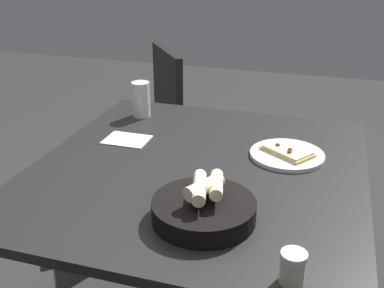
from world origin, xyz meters
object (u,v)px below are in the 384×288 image
at_px(dining_table, 198,182).
at_px(bread_basket, 203,208).
at_px(chair_spare, 148,124).
at_px(pizza_plate, 287,154).
at_px(pepper_shaker, 293,269).
at_px(beer_glass, 141,102).

height_order(dining_table, bread_basket, bread_basket).
bearing_deg(dining_table, bread_basket, 108.95).
bearing_deg(chair_spare, pizza_plate, 139.07).
relative_size(bread_basket, chair_spare, 0.30).
bearing_deg(pizza_plate, pepper_shaker, 97.41).
relative_size(dining_table, bread_basket, 4.05).
distance_m(pizza_plate, pepper_shaker, 0.64).
xyz_separation_m(dining_table, pizza_plate, (-0.27, -0.16, 0.07)).
xyz_separation_m(pizza_plate, pepper_shaker, (-0.08, 0.63, 0.02)).
height_order(pizza_plate, pepper_shaker, pepper_shaker).
bearing_deg(pizza_plate, bread_basket, 69.76).
distance_m(bread_basket, pepper_shaker, 0.31).
height_order(dining_table, beer_glass, beer_glass).
height_order(dining_table, pepper_shaker, pepper_shaker).
xyz_separation_m(bread_basket, chair_spare, (0.64, -1.15, -0.27)).
bearing_deg(beer_glass, chair_spare, -69.60).
height_order(bread_basket, chair_spare, chair_spare).
bearing_deg(chair_spare, bread_basket, 118.99).
relative_size(beer_glass, chair_spare, 0.16).
relative_size(pizza_plate, pepper_shaker, 3.29).
xyz_separation_m(dining_table, bread_basket, (-0.10, 0.29, 0.09)).
xyz_separation_m(pizza_plate, chair_spare, (0.80, -0.70, -0.24)).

